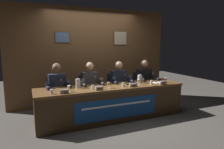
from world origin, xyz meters
TOP-DOWN VIEW (x-y plane):
  - ground_plane at (0.00, 0.00)m, footprint 12.00×12.00m
  - wall_back_panelled at (0.00, 1.36)m, footprint 4.46×0.14m
  - conference_table at (-0.00, -0.11)m, footprint 3.26×0.79m
  - chair_far_left at (-1.11, 0.58)m, footprint 0.44×0.45m
  - panelist_far_left at (-1.11, 0.38)m, footprint 0.51×0.48m
  - nameplate_far_left at (-1.08, -0.28)m, footprint 0.17×0.06m
  - juice_glass_far_left at (-0.98, -0.21)m, footprint 0.06×0.06m
  - water_cup_far_left at (-1.30, -0.23)m, footprint 0.06×0.06m
  - microphone_far_left at (-1.08, -0.07)m, footprint 0.06×0.17m
  - chair_center_left at (-0.37, 0.58)m, footprint 0.44×0.45m
  - panelist_center_left at (-0.37, 0.38)m, footprint 0.51×0.48m
  - nameplate_center_left at (-0.40, -0.28)m, footprint 0.16×0.06m
  - juice_glass_center_left at (-0.16, -0.19)m, footprint 0.06×0.06m
  - water_cup_center_left at (-0.50, -0.18)m, footprint 0.06×0.06m
  - microphone_center_left at (-0.35, 0.00)m, footprint 0.06×0.17m
  - chair_center_right at (0.37, 0.58)m, footprint 0.44×0.45m
  - panelist_center_right at (0.37, 0.38)m, footprint 0.51×0.48m
  - nameplate_center_right at (0.38, -0.28)m, footprint 0.19×0.06m
  - juice_glass_center_right at (0.57, -0.16)m, footprint 0.06×0.06m
  - water_cup_center_right at (0.19, -0.18)m, footprint 0.06×0.06m
  - microphone_center_right at (0.36, 0.01)m, footprint 0.06×0.17m
  - chair_far_right at (1.11, 0.58)m, footprint 0.44×0.45m
  - panelist_far_right at (1.11, 0.38)m, footprint 0.51×0.48m
  - nameplate_far_right at (1.13, -0.31)m, footprint 0.17×0.06m
  - juice_glass_far_right at (1.30, -0.19)m, footprint 0.06×0.06m
  - water_cup_far_right at (0.89, -0.20)m, footprint 0.06×0.06m
  - microphone_far_right at (1.11, -0.03)m, footprint 0.06×0.17m
  - water_pitcher_left_side at (-0.73, 0.09)m, footprint 0.15×0.10m
  - water_pitcher_right_side at (0.73, 0.05)m, footprint 0.15×0.10m
  - document_stack_far_right at (1.11, -0.10)m, footprint 0.24×0.20m

SIDE VIEW (x-z plane):
  - ground_plane at x=0.00m, z-range 0.00..0.00m
  - chair_far_left at x=-1.11m, z-range -0.01..0.89m
  - chair_center_left at x=-0.37m, z-range -0.01..0.89m
  - chair_center_right at x=0.37m, z-range -0.01..0.89m
  - chair_far_right at x=1.11m, z-range -0.01..0.89m
  - conference_table at x=0.00m, z-range 0.14..0.87m
  - panelist_far_left at x=-1.11m, z-range 0.10..1.33m
  - panelist_center_left at x=-0.37m, z-range 0.10..1.33m
  - panelist_center_right at x=0.37m, z-range 0.10..1.33m
  - panelist_far_right at x=1.11m, z-range 0.10..1.33m
  - document_stack_far_right at x=1.11m, z-range 0.73..0.74m
  - water_cup_far_left at x=-1.30m, z-range 0.73..0.81m
  - water_cup_center_left at x=-0.50m, z-range 0.73..0.81m
  - water_cup_center_right at x=0.19m, z-range 0.73..0.81m
  - water_cup_far_right at x=0.89m, z-range 0.73..0.81m
  - nameplate_far_right at x=1.13m, z-range 0.73..0.81m
  - nameplate_center_left at x=-0.40m, z-range 0.73..0.81m
  - nameplate_center_right at x=0.38m, z-range 0.73..0.81m
  - nameplate_far_left at x=-1.08m, z-range 0.73..0.81m
  - microphone_far_left at x=-1.08m, z-range 0.70..0.91m
  - microphone_center_left at x=-0.35m, z-range 0.70..0.91m
  - microphone_center_right at x=0.36m, z-range 0.70..0.91m
  - microphone_far_right at x=1.11m, z-range 0.70..0.91m
  - juice_glass_far_left at x=-0.98m, z-range 0.75..0.88m
  - juice_glass_center_left at x=-0.16m, z-range 0.75..0.88m
  - juice_glass_center_right at x=0.57m, z-range 0.75..0.88m
  - juice_glass_far_right at x=1.30m, z-range 0.75..0.88m
  - water_pitcher_left_side at x=-0.73m, z-range 0.72..0.93m
  - water_pitcher_right_side at x=0.73m, z-range 0.72..0.93m
  - wall_back_panelled at x=0.00m, z-range 0.00..2.60m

